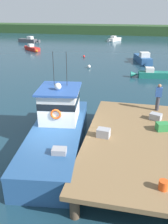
{
  "coord_description": "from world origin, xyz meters",
  "views": [
    {
      "loc": [
        3.9,
        -10.33,
        6.85
      ],
      "look_at": [
        1.2,
        2.01,
        1.4
      ],
      "focal_mm": 38.88,
      "sensor_mm": 36.0,
      "label": 1
    }
  ],
  "objects_px": {
    "crate_single_far": "(162,127)",
    "crate_single_by_cleat": "(156,117)",
    "crate_stack_mid_dock": "(103,133)",
    "moored_boat_off_the_point": "(143,59)",
    "mooring_buoy_channel_marker": "(84,56)",
    "mooring_buoy_outer": "(37,51)",
    "moored_boat_mid_harbor": "(32,48)",
    "deckhand_by_the_boat": "(158,97)",
    "main_fishing_boat": "(58,128)",
    "moored_boat_far_right": "(152,74)",
    "moored_boat_far_left": "(29,40)",
    "moored_boat_near_channel": "(114,39)",
    "bait_bucket": "(163,185)",
    "mooring_buoy_inshore": "(89,66)"
  },
  "relations": [
    {
      "from": "crate_single_by_cleat",
      "to": "mooring_buoy_outer",
      "type": "bearing_deg",
      "value": 124.51
    },
    {
      "from": "moored_boat_far_right",
      "to": "mooring_buoy_channel_marker",
      "type": "height_order",
      "value": "moored_boat_far_right"
    },
    {
      "from": "main_fishing_boat",
      "to": "moored_boat_far_right",
      "type": "xyz_separation_m",
      "value": [
        5.45,
        15.27,
        -0.64
      ]
    },
    {
      "from": "crate_stack_mid_dock",
      "to": "moored_boat_near_channel",
      "type": "height_order",
      "value": "crate_stack_mid_dock"
    },
    {
      "from": "deckhand_by_the_boat",
      "to": "moored_boat_mid_harbor",
      "type": "relative_size",
      "value": 0.43
    },
    {
      "from": "main_fishing_boat",
      "to": "moored_boat_mid_harbor",
      "type": "bearing_deg",
      "value": 116.07
    },
    {
      "from": "moored_boat_off_the_point",
      "to": "mooring_buoy_inshore",
      "type": "height_order",
      "value": "moored_boat_off_the_point"
    },
    {
      "from": "moored_boat_near_channel",
      "to": "moored_boat_far_right",
      "type": "xyz_separation_m",
      "value": [
        7.05,
        -29.91,
        -0.03
      ]
    },
    {
      "from": "bait_bucket",
      "to": "mooring_buoy_outer",
      "type": "height_order",
      "value": "bait_bucket"
    },
    {
      "from": "moored_boat_far_left",
      "to": "moored_boat_near_channel",
      "type": "bearing_deg",
      "value": 19.58
    },
    {
      "from": "mooring_buoy_channel_marker",
      "to": "mooring_buoy_outer",
      "type": "bearing_deg",
      "value": 162.65
    },
    {
      "from": "crate_stack_mid_dock",
      "to": "moored_boat_off_the_point",
      "type": "height_order",
      "value": "crate_stack_mid_dock"
    },
    {
      "from": "moored_boat_far_left",
      "to": "mooring_buoy_outer",
      "type": "xyz_separation_m",
      "value": [
        6.42,
        -11.38,
        -0.21
      ]
    },
    {
      "from": "moored_boat_near_channel",
      "to": "moored_boat_far_left",
      "type": "bearing_deg",
      "value": -160.42
    },
    {
      "from": "mooring_buoy_outer",
      "to": "crate_stack_mid_dock",
      "type": "bearing_deg",
      "value": -61.75
    },
    {
      "from": "crate_single_far",
      "to": "moored_boat_off_the_point",
      "type": "bearing_deg",
      "value": 91.76
    },
    {
      "from": "moored_boat_off_the_point",
      "to": "moored_boat_near_channel",
      "type": "bearing_deg",
      "value": 105.58
    },
    {
      "from": "crate_stack_mid_dock",
      "to": "mooring_buoy_outer",
      "type": "xyz_separation_m",
      "value": [
        -15.25,
        28.37,
        -1.17
      ]
    },
    {
      "from": "crate_single_by_cleat",
      "to": "moored_boat_near_channel",
      "type": "height_order",
      "value": "crate_single_by_cleat"
    },
    {
      "from": "deckhand_by_the_boat",
      "to": "mooring_buoy_outer",
      "type": "height_order",
      "value": "deckhand_by_the_boat"
    },
    {
      "from": "crate_single_far",
      "to": "moored_boat_far_right",
      "type": "height_order",
      "value": "crate_single_far"
    },
    {
      "from": "main_fishing_boat",
      "to": "crate_single_by_cleat",
      "type": "distance_m",
      "value": 5.33
    },
    {
      "from": "moored_boat_mid_harbor",
      "to": "crate_single_by_cleat",
      "type": "bearing_deg",
      "value": -54.94
    },
    {
      "from": "mooring_buoy_channel_marker",
      "to": "crate_single_far",
      "type": "bearing_deg",
      "value": -69.03
    },
    {
      "from": "crate_single_far",
      "to": "moored_boat_mid_harbor",
      "type": "bearing_deg",
      "value": 124.24
    },
    {
      "from": "main_fishing_boat",
      "to": "moored_boat_far_right",
      "type": "distance_m",
      "value": 16.22
    },
    {
      "from": "crate_single_by_cleat",
      "to": "mooring_buoy_inshore",
      "type": "xyz_separation_m",
      "value": [
        -6.98,
        16.45,
        -1.17
      ]
    },
    {
      "from": "moored_boat_off_the_point",
      "to": "crate_single_far",
      "type": "bearing_deg",
      "value": -88.24
    },
    {
      "from": "bait_bucket",
      "to": "mooring_buoy_channel_marker",
      "type": "bearing_deg",
      "value": 107.4
    },
    {
      "from": "moored_boat_mid_harbor",
      "to": "crate_stack_mid_dock",
      "type": "bearing_deg",
      "value": -60.78
    },
    {
      "from": "crate_single_by_cleat",
      "to": "crate_single_far",
      "type": "xyz_separation_m",
      "value": [
        0.26,
        -1.24,
        0.02
      ]
    },
    {
      "from": "crate_single_by_cleat",
      "to": "crate_stack_mid_dock",
      "type": "xyz_separation_m",
      "value": [
        -2.52,
        -2.53,
        0.03
      ]
    },
    {
      "from": "deckhand_by_the_boat",
      "to": "moored_boat_off_the_point",
      "type": "bearing_deg",
      "value": 91.65
    },
    {
      "from": "moored_boat_far_right",
      "to": "moored_boat_off_the_point",
      "type": "relative_size",
      "value": 0.74
    },
    {
      "from": "moored_boat_far_right",
      "to": "mooring_buoy_outer",
      "type": "height_order",
      "value": "moored_boat_far_right"
    },
    {
      "from": "crate_stack_mid_dock",
      "to": "bait_bucket",
      "type": "height_order",
      "value": "crate_stack_mid_dock"
    },
    {
      "from": "moored_boat_far_left",
      "to": "mooring_buoy_outer",
      "type": "distance_m",
      "value": 13.07
    },
    {
      "from": "main_fishing_boat",
      "to": "crate_single_far",
      "type": "distance_m",
      "value": 5.33
    },
    {
      "from": "moored_boat_near_channel",
      "to": "moored_boat_far_left",
      "type": "relative_size",
      "value": 0.87
    },
    {
      "from": "main_fishing_boat",
      "to": "mooring_buoy_inshore",
      "type": "xyz_separation_m",
      "value": [
        -1.95,
        18.16,
        -0.8
      ]
    },
    {
      "from": "crate_single_by_cleat",
      "to": "moored_boat_far_right",
      "type": "xyz_separation_m",
      "value": [
        0.42,
        13.55,
        -1.0
      ]
    },
    {
      "from": "crate_single_far",
      "to": "mooring_buoy_channel_marker",
      "type": "bearing_deg",
      "value": 110.97
    },
    {
      "from": "crate_single_far",
      "to": "moored_boat_far_right",
      "type": "relative_size",
      "value": 0.14
    },
    {
      "from": "crate_stack_mid_dock",
      "to": "mooring_buoy_channel_marker",
      "type": "height_order",
      "value": "crate_stack_mid_dock"
    },
    {
      "from": "crate_stack_mid_dock",
      "to": "moored_boat_near_channel",
      "type": "distance_m",
      "value": 46.19
    },
    {
      "from": "moored_boat_mid_harbor",
      "to": "mooring_buoy_outer",
      "type": "distance_m",
      "value": 2.42
    },
    {
      "from": "crate_single_far",
      "to": "crate_single_by_cleat",
      "type": "bearing_deg",
      "value": 101.98
    },
    {
      "from": "main_fishing_boat",
      "to": "crate_single_by_cleat",
      "type": "relative_size",
      "value": 16.59
    },
    {
      "from": "main_fishing_boat",
      "to": "mooring_buoy_outer",
      "type": "distance_m",
      "value": 30.37
    },
    {
      "from": "bait_bucket",
      "to": "crate_single_far",
      "type": "bearing_deg",
      "value": 86.15
    }
  ]
}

